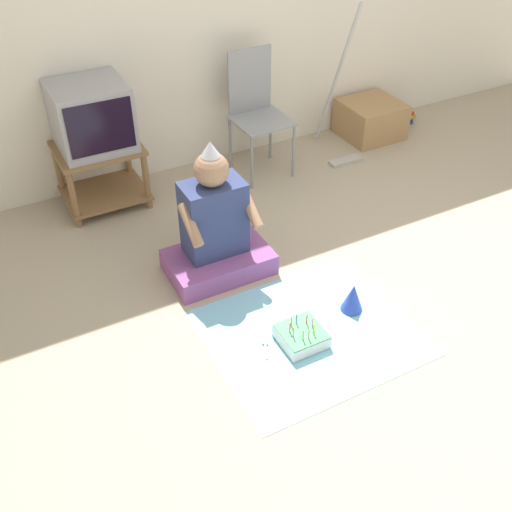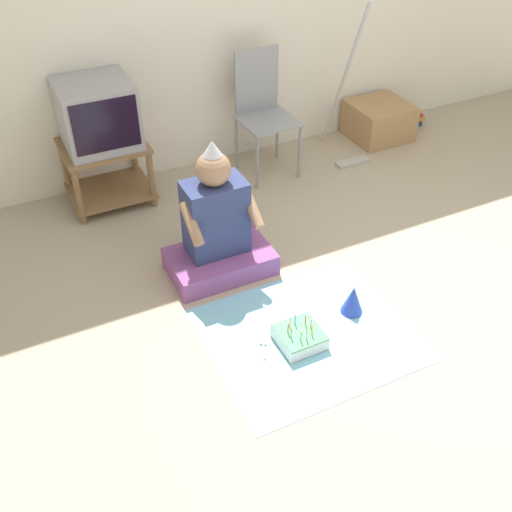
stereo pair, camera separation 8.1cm
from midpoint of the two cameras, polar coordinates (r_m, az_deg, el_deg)
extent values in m
plane|color=tan|center=(3.64, 14.37, -5.16)|extent=(16.00, 16.00, 0.00)
cube|color=olive|center=(4.38, -15.42, 9.87)|extent=(0.58, 0.49, 0.03)
cube|color=olive|center=(4.56, -14.67, 5.85)|extent=(0.58, 0.49, 0.02)
cylinder|color=olive|center=(4.27, -17.50, 5.24)|extent=(0.04, 0.04, 0.46)
cylinder|color=olive|center=(4.36, -10.93, 7.12)|extent=(0.04, 0.04, 0.46)
cylinder|color=olive|center=(4.64, -18.76, 7.72)|extent=(0.04, 0.04, 0.46)
cylinder|color=olive|center=(4.72, -12.64, 9.42)|extent=(0.04, 0.04, 0.46)
cube|color=#99999E|center=(4.29, -15.97, 12.69)|extent=(0.49, 0.47, 0.45)
cube|color=black|center=(4.07, -15.12, 11.67)|extent=(0.43, 0.01, 0.35)
cube|color=gray|center=(4.63, 0.03, 12.75)|extent=(0.42, 0.40, 0.02)
cube|color=gray|center=(4.68, -1.13, 16.33)|extent=(0.36, 0.03, 0.49)
cylinder|color=gray|center=(4.52, -0.92, 8.89)|extent=(0.02, 0.02, 0.44)
cylinder|color=gray|center=(4.68, 3.10, 9.96)|extent=(0.02, 0.02, 0.44)
cylinder|color=gray|center=(4.79, -2.98, 10.67)|extent=(0.02, 0.02, 0.44)
cylinder|color=gray|center=(4.95, 0.90, 11.65)|extent=(0.02, 0.02, 0.44)
cube|color=#A87F51|center=(5.42, 10.41, 12.70)|extent=(0.48, 0.47, 0.31)
cube|color=#B2ADA3|center=(5.01, 8.05, 8.95)|extent=(0.28, 0.09, 0.03)
cylinder|color=#B7B7BC|center=(4.91, 7.20, 16.56)|extent=(0.03, 0.47, 1.24)
cube|color=#284793|center=(5.76, 13.25, 12.32)|extent=(0.17, 0.13, 0.02)
cube|color=#333338|center=(5.76, 13.34, 12.57)|extent=(0.17, 0.10, 0.03)
cube|color=#A88933|center=(5.75, 13.43, 12.86)|extent=(0.18, 0.14, 0.03)
cube|color=#B72D28|center=(5.74, 13.52, 13.13)|extent=(0.14, 0.11, 0.03)
cube|color=#8C4C8C|center=(3.78, -4.18, -0.56)|extent=(0.64, 0.41, 0.14)
cube|color=navy|center=(3.63, -4.67, 3.63)|extent=(0.37, 0.23, 0.48)
sphere|color=#9E7556|center=(3.45, -4.95, 8.19)|extent=(0.21, 0.21, 0.21)
cone|color=silver|center=(3.39, -5.08, 10.14)|extent=(0.11, 0.11, 0.09)
cylinder|color=#9E7556|center=(3.44, -6.91, 2.94)|extent=(0.06, 0.25, 0.20)
cylinder|color=#9E7556|center=(3.57, -1.21, 4.62)|extent=(0.06, 0.25, 0.20)
cube|color=#7FC6E0|center=(3.41, 4.46, -7.32)|extent=(1.13, 0.97, 0.01)
cube|color=white|center=(3.33, 3.64, -7.65)|extent=(0.24, 0.24, 0.07)
cube|color=#4CB266|center=(3.31, 3.67, -7.17)|extent=(0.24, 0.24, 0.01)
cylinder|color=#E58CCC|center=(3.31, 4.71, -6.46)|extent=(0.01, 0.01, 0.07)
sphere|color=#FFCC4C|center=(3.28, 4.74, -5.96)|extent=(0.01, 0.01, 0.01)
cylinder|color=#EA4C4C|center=(3.33, 4.16, -6.08)|extent=(0.01, 0.01, 0.07)
sphere|color=#FFCC4C|center=(3.30, 4.19, -5.59)|extent=(0.01, 0.01, 0.01)
cylinder|color=#4C7FE5|center=(3.33, 3.18, -6.07)|extent=(0.01, 0.01, 0.07)
sphere|color=#FFCC4C|center=(3.30, 3.20, -5.57)|extent=(0.01, 0.01, 0.01)
cylinder|color=#E58CCC|center=(3.31, 2.70, -6.36)|extent=(0.01, 0.01, 0.07)
sphere|color=#FFCC4C|center=(3.28, 2.72, -5.86)|extent=(0.01, 0.01, 0.01)
cylinder|color=#EA4C4C|center=(3.28, 2.54, -6.89)|extent=(0.01, 0.01, 0.07)
sphere|color=#FFCC4C|center=(3.25, 2.55, -6.39)|extent=(0.01, 0.01, 0.01)
cylinder|color=#E58CCC|center=(3.25, 2.85, -7.35)|extent=(0.01, 0.01, 0.07)
sphere|color=#FFCC4C|center=(3.22, 2.87, -6.86)|extent=(0.01, 0.01, 0.01)
cylinder|color=#66C666|center=(3.24, 3.79, -7.63)|extent=(0.01, 0.01, 0.07)
sphere|color=#FFCC4C|center=(3.21, 3.82, -7.13)|extent=(0.01, 0.01, 0.01)
cylinder|color=#E58CCC|center=(3.25, 4.34, -7.51)|extent=(0.01, 0.01, 0.07)
sphere|color=#FFCC4C|center=(3.22, 4.37, -7.01)|extent=(0.01, 0.01, 0.01)
cylinder|color=yellow|center=(3.27, 4.81, -7.03)|extent=(0.01, 0.01, 0.07)
sphere|color=#FFCC4C|center=(3.25, 4.85, -6.54)|extent=(0.01, 0.01, 0.01)
cone|color=blue|center=(3.52, 8.56, -3.92)|extent=(0.13, 0.13, 0.18)
ellipsoid|color=white|center=(3.34, 0.15, -8.20)|extent=(0.04, 0.05, 0.01)
cube|color=white|center=(3.29, 0.25, -9.12)|extent=(0.05, 0.10, 0.01)
ellipsoid|color=white|center=(3.36, 2.09, -7.84)|extent=(0.04, 0.05, 0.01)
cube|color=white|center=(3.32, 2.37, -8.73)|extent=(0.04, 0.10, 0.01)
camera|label=1|loc=(0.04, -90.69, -0.54)|focal=42.00mm
camera|label=2|loc=(0.04, 89.31, 0.54)|focal=42.00mm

